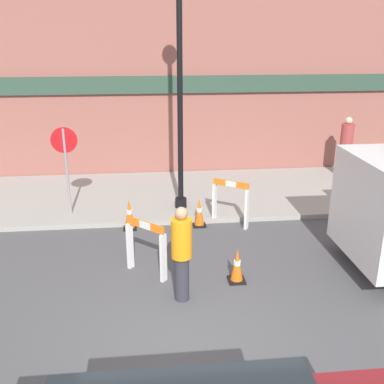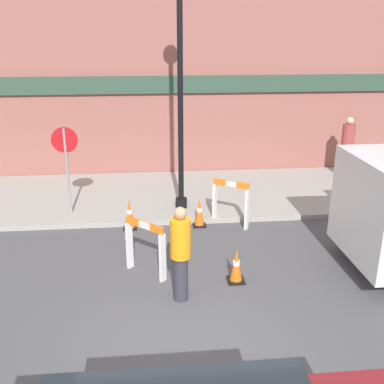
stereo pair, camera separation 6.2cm
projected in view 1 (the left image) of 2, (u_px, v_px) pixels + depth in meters
name	position (u px, v px, depth m)	size (l,w,h in m)	color
ground_plane	(186.00, 355.00, 6.25)	(60.00, 60.00, 0.00)	#4C4C4F
sidewalk_slab	(165.00, 195.00, 12.27)	(18.00, 3.90, 0.12)	#9E9B93
storefront_facade	(160.00, 86.00, 13.27)	(18.00, 0.22, 5.50)	#93564C
streetlamp_post	(180.00, 45.00, 9.93)	(0.44, 0.44, 6.09)	black
stop_sign	(66.00, 157.00, 10.38)	(0.60, 0.06, 2.10)	gray
barricade_0	(230.00, 202.00, 10.26)	(0.79, 0.60, 1.09)	white
barricade_1	(146.00, 246.00, 8.16)	(0.74, 0.69, 1.07)	white
traffic_cone_0	(129.00, 214.00, 10.17)	(0.30, 0.30, 0.72)	black
traffic_cone_1	(199.00, 212.00, 10.33)	(0.30, 0.30, 0.69)	black
traffic_cone_2	(237.00, 266.00, 8.01)	(0.30, 0.30, 0.65)	black
person_worker	(182.00, 251.00, 7.28)	(0.40, 0.40, 1.66)	#33333D
person_pedestrian	(346.00, 145.00, 13.30)	(0.51, 0.51, 1.81)	#33333D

